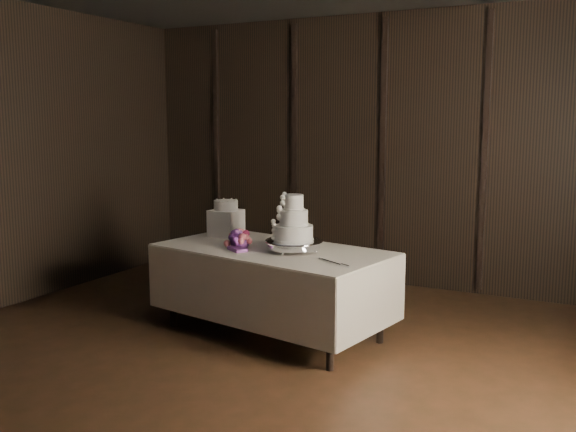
{
  "coord_description": "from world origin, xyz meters",
  "views": [
    {
      "loc": [
        2.33,
        -3.35,
        1.86
      ],
      "look_at": [
        -0.1,
        1.36,
        1.05
      ],
      "focal_mm": 40.0,
      "sensor_mm": 36.0,
      "label": 1
    }
  ],
  "objects_px": {
    "cake_stand": "(294,246)",
    "small_cake": "(226,205)",
    "display_table": "(273,287)",
    "box_pedestal": "(226,223)",
    "wedding_cake": "(290,222)",
    "bouquet": "(240,240)"
  },
  "relations": [
    {
      "from": "display_table",
      "to": "bouquet",
      "type": "height_order",
      "value": "bouquet"
    },
    {
      "from": "small_cake",
      "to": "box_pedestal",
      "type": "bearing_deg",
      "value": 0.0
    },
    {
      "from": "display_table",
      "to": "small_cake",
      "type": "bearing_deg",
      "value": 165.52
    },
    {
      "from": "display_table",
      "to": "box_pedestal",
      "type": "bearing_deg",
      "value": 165.52
    },
    {
      "from": "cake_stand",
      "to": "small_cake",
      "type": "bearing_deg",
      "value": 159.55
    },
    {
      "from": "bouquet",
      "to": "cake_stand",
      "type": "bearing_deg",
      "value": 9.89
    },
    {
      "from": "bouquet",
      "to": "small_cake",
      "type": "height_order",
      "value": "small_cake"
    },
    {
      "from": "wedding_cake",
      "to": "bouquet",
      "type": "relative_size",
      "value": 0.97
    },
    {
      "from": "cake_stand",
      "to": "small_cake",
      "type": "xyz_separation_m",
      "value": [
        -0.88,
        0.33,
        0.25
      ]
    },
    {
      "from": "wedding_cake",
      "to": "display_table",
      "type": "bearing_deg",
      "value": 146.19
    },
    {
      "from": "bouquet",
      "to": "box_pedestal",
      "type": "bearing_deg",
      "value": 134.34
    },
    {
      "from": "bouquet",
      "to": "small_cake",
      "type": "bearing_deg",
      "value": 134.34
    },
    {
      "from": "display_table",
      "to": "wedding_cake",
      "type": "height_order",
      "value": "wedding_cake"
    },
    {
      "from": "box_pedestal",
      "to": "cake_stand",
      "type": "bearing_deg",
      "value": -20.45
    },
    {
      "from": "wedding_cake",
      "to": "small_cake",
      "type": "height_order",
      "value": "wedding_cake"
    },
    {
      "from": "cake_stand",
      "to": "bouquet",
      "type": "bearing_deg",
      "value": -170.11
    },
    {
      "from": "cake_stand",
      "to": "bouquet",
      "type": "relative_size",
      "value": 1.22
    },
    {
      "from": "wedding_cake",
      "to": "box_pedestal",
      "type": "xyz_separation_m",
      "value": [
        -0.85,
        0.34,
        -0.12
      ]
    },
    {
      "from": "display_table",
      "to": "box_pedestal",
      "type": "xyz_separation_m",
      "value": [
        -0.66,
        0.31,
        0.47
      ]
    },
    {
      "from": "display_table",
      "to": "box_pedestal",
      "type": "relative_size",
      "value": 8.25
    },
    {
      "from": "bouquet",
      "to": "box_pedestal",
      "type": "relative_size",
      "value": 1.53
    },
    {
      "from": "wedding_cake",
      "to": "box_pedestal",
      "type": "height_order",
      "value": "wedding_cake"
    }
  ]
}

